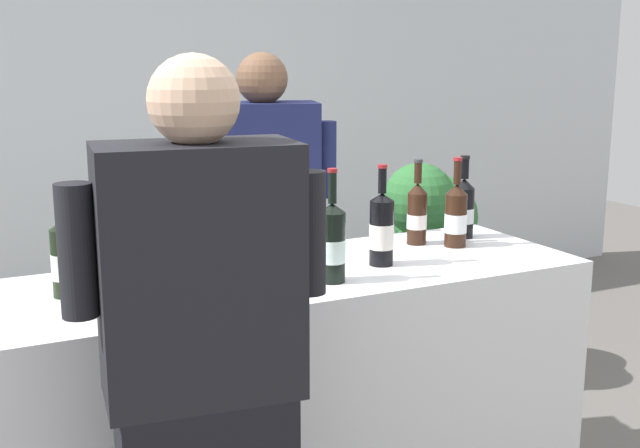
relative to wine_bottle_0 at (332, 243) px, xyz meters
name	(u,v)px	position (x,y,z in m)	size (l,w,h in m)	color
wall_back	(118,101)	(-0.05, 2.76, 0.29)	(8.00, 0.10, 2.80)	silver
counter	(298,412)	(-0.05, 0.16, -0.62)	(1.92, 0.66, 0.99)	white
wine_bottle_0	(332,243)	(0.00, 0.00, 0.00)	(0.08, 0.08, 0.36)	black
wine_bottle_1	(64,258)	(-0.77, 0.21, -0.01)	(0.08, 0.08, 0.31)	black
wine_bottle_2	(198,241)	(-0.35, 0.25, -0.01)	(0.08, 0.08, 0.33)	black
wine_bottle_3	(382,229)	(0.24, 0.11, 0.00)	(0.08, 0.08, 0.34)	black
wine_bottle_4	(417,213)	(0.51, 0.31, -0.01)	(0.07, 0.07, 0.32)	black
wine_bottle_5	(463,208)	(0.73, 0.32, -0.01)	(0.08, 0.08, 0.32)	black
wine_bottle_6	(456,216)	(0.62, 0.21, -0.01)	(0.08, 0.08, 0.33)	black
wine_glass	(280,239)	(-0.12, 0.12, 0.00)	(0.07, 0.07, 0.18)	silver
ice_bucket	(143,265)	(-0.57, 0.08, -0.03)	(0.24, 0.24, 0.20)	silver
person_server	(265,271)	(0.08, 0.76, -0.29)	(0.56, 0.35, 1.69)	black
person_guest	(205,428)	(-0.57, -0.45, -0.29)	(0.60, 0.29, 1.69)	black
potted_shrub	(429,247)	(1.13, 1.14, -0.39)	(0.61, 0.60, 1.17)	brown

